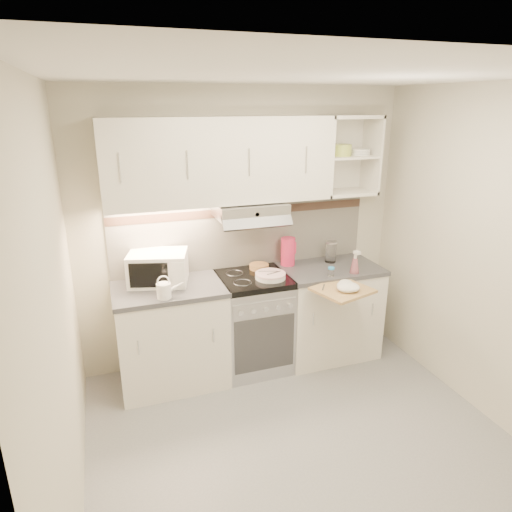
{
  "coord_description": "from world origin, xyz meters",
  "views": [
    {
      "loc": [
        -1.21,
        -2.45,
        2.35
      ],
      "look_at": [
        -0.03,
        0.95,
        1.14
      ],
      "focal_mm": 32.0,
      "sensor_mm": 36.0,
      "label": 1
    }
  ],
  "objects": [
    {
      "name": "dish_towel",
      "position": [
        0.64,
        0.6,
        0.92
      ],
      "size": [
        0.35,
        0.32,
        0.08
      ],
      "primitive_type": null,
      "rotation": [
        0.0,
        0.0,
        -0.31
      ],
      "color": "white",
      "rests_on": "cutting_board"
    },
    {
      "name": "base_cabinet_right",
      "position": [
        0.75,
        1.1,
        0.43
      ],
      "size": [
        0.9,
        0.6,
        0.86
      ],
      "primitive_type": "cube",
      "color": "silver",
      "rests_on": "ground"
    },
    {
      "name": "worktop_left",
      "position": [
        -0.75,
        1.1,
        0.88
      ],
      "size": [
        0.92,
        0.62,
        0.04
      ],
      "primitive_type": "cube",
      "color": "#47474C",
      "rests_on": "base_cabinet_left"
    },
    {
      "name": "spice_jar",
      "position": [
        0.65,
        0.88,
        0.94
      ],
      "size": [
        0.06,
        0.06,
        0.08
      ],
      "rotation": [
        0.0,
        0.0,
        0.15
      ],
      "color": "silver",
      "rests_on": "worktop_right"
    },
    {
      "name": "worktop_right",
      "position": [
        0.75,
        1.1,
        0.88
      ],
      "size": [
        0.92,
        0.62,
        0.04
      ],
      "primitive_type": "cube",
      "color": "#47474C",
      "rests_on": "base_cabinet_right"
    },
    {
      "name": "room_shell",
      "position": [
        0.0,
        0.37,
        1.63
      ],
      "size": [
        3.04,
        2.84,
        2.52
      ],
      "color": "beige",
      "rests_on": "ground"
    },
    {
      "name": "ground",
      "position": [
        0.0,
        0.0,
        0.0
      ],
      "size": [
        3.0,
        3.0,
        0.0
      ],
      "primitive_type": "plane",
      "color": "gray",
      "rests_on": "ground"
    },
    {
      "name": "glass_jar",
      "position": [
        0.82,
        1.22,
        1.0
      ],
      "size": [
        0.11,
        0.11,
        0.21
      ],
      "rotation": [
        0.0,
        0.0,
        0.22
      ],
      "color": "silver",
      "rests_on": "worktop_right"
    },
    {
      "name": "watering_can",
      "position": [
        -0.81,
        0.88,
        0.97
      ],
      "size": [
        0.22,
        0.11,
        0.19
      ],
      "rotation": [
        0.0,
        0.0,
        -0.02
      ],
      "color": "white",
      "rests_on": "worktop_left"
    },
    {
      "name": "base_cabinet_left",
      "position": [
        -0.75,
        1.1,
        0.43
      ],
      "size": [
        0.9,
        0.6,
        0.86
      ],
      "primitive_type": "cube",
      "color": "silver",
      "rests_on": "ground"
    },
    {
      "name": "microwave",
      "position": [
        -0.81,
        1.22,
        1.03
      ],
      "size": [
        0.55,
        0.47,
        0.27
      ],
      "rotation": [
        0.0,
        0.0,
        -0.27
      ],
      "color": "white",
      "rests_on": "worktop_left"
    },
    {
      "name": "electric_range",
      "position": [
        0.0,
        1.1,
        0.45
      ],
      "size": [
        0.6,
        0.6,
        0.9
      ],
      "color": "#B7B7BC",
      "rests_on": "ground"
    },
    {
      "name": "pink_pitcher",
      "position": [
        0.4,
        1.28,
        1.03
      ],
      "size": [
        0.14,
        0.13,
        0.26
      ],
      "rotation": [
        0.0,
        0.0,
        -0.08
      ],
      "color": "#D62650",
      "rests_on": "worktop_right"
    },
    {
      "name": "cutting_board",
      "position": [
        0.62,
        0.62,
        0.87
      ],
      "size": [
        0.52,
        0.49,
        0.02
      ],
      "primitive_type": "cube",
      "rotation": [
        0.0,
        0.0,
        0.29
      ],
      "color": "#AB6B4A",
      "rests_on": "base_cabinet_right"
    },
    {
      "name": "spray_bottle",
      "position": [
        0.88,
        0.88,
        0.99
      ],
      "size": [
        0.09,
        0.09,
        0.22
      ],
      "rotation": [
        0.0,
        0.0,
        0.08
      ],
      "color": "pink",
      "rests_on": "worktop_right"
    },
    {
      "name": "bread_loaf",
      "position": [
        0.11,
        1.26,
        0.92
      ],
      "size": [
        0.18,
        0.18,
        0.04
      ],
      "primitive_type": "cylinder",
      "color": "olive",
      "rests_on": "electric_range"
    },
    {
      "name": "plate_stack",
      "position": [
        0.12,
        1.0,
        0.93
      ],
      "size": [
        0.27,
        0.27,
        0.06
      ],
      "rotation": [
        0.0,
        0.0,
        -0.13
      ],
      "color": "white",
      "rests_on": "electric_range"
    }
  ]
}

